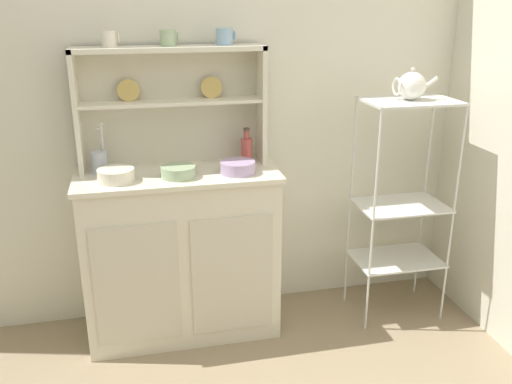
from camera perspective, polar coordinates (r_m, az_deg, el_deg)
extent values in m
cube|color=silver|center=(2.98, -8.66, 9.82)|extent=(3.84, 0.05, 2.50)
cube|color=silver|center=(2.98, -7.71, -6.33)|extent=(0.99, 0.42, 0.90)
cube|color=beige|center=(2.80, -12.13, -9.42)|extent=(0.41, 0.01, 0.63)
cube|color=beige|center=(2.83, -2.42, -8.59)|extent=(0.41, 0.01, 0.63)
cube|color=#EEE6CE|center=(2.81, -8.11, 1.77)|extent=(1.02, 0.45, 0.02)
cube|color=beige|center=(2.93, -8.76, 8.83)|extent=(0.95, 0.02, 0.61)
cube|color=silver|center=(2.86, -17.98, 7.83)|extent=(0.02, 0.18, 0.61)
cube|color=silver|center=(2.92, 0.54, 9.01)|extent=(0.02, 0.18, 0.61)
cube|color=silver|center=(2.85, -8.66, 9.14)|extent=(0.91, 0.16, 0.02)
cube|color=silver|center=(2.81, -8.94, 14.38)|extent=(0.95, 0.18, 0.02)
cylinder|color=#DBB760|center=(2.86, -13.00, 10.15)|extent=(0.11, 0.03, 0.11)
cylinder|color=#DBB760|center=(2.89, -4.60, 10.67)|extent=(0.11, 0.03, 0.11)
cylinder|color=silver|center=(2.93, 11.95, -3.44)|extent=(0.01, 0.01, 1.24)
cylinder|color=silver|center=(3.14, 19.62, -2.58)|extent=(0.01, 0.01, 1.24)
cylinder|color=silver|center=(3.19, 9.68, -1.34)|extent=(0.01, 0.01, 1.24)
cylinder|color=silver|center=(3.39, 16.91, -0.68)|extent=(0.01, 0.01, 1.24)
cube|color=silver|center=(2.99, 15.61, 9.01)|extent=(0.48, 0.33, 0.01)
cube|color=silver|center=(3.14, 14.67, -1.33)|extent=(0.48, 0.33, 0.01)
cube|color=silver|center=(3.27, 14.18, -6.66)|extent=(0.48, 0.33, 0.01)
cylinder|color=silver|center=(2.80, -14.91, 14.98)|extent=(0.07, 0.07, 0.08)
torus|color=silver|center=(2.80, -13.95, 15.14)|extent=(0.01, 0.04, 0.04)
cylinder|color=#9EB78E|center=(2.81, -9.07, 15.38)|extent=(0.08, 0.08, 0.08)
torus|color=#9EB78E|center=(2.81, -8.06, 15.51)|extent=(0.01, 0.04, 0.04)
cylinder|color=#8EB2D1|center=(2.84, -3.28, 15.69)|extent=(0.08, 0.08, 0.08)
torus|color=#8EB2D1|center=(2.85, -2.22, 15.80)|extent=(0.01, 0.05, 0.05)
cylinder|color=silver|center=(2.72, -14.22, 1.70)|extent=(0.18, 0.18, 0.06)
cylinder|color=#9EB78E|center=(2.73, -8.01, 2.10)|extent=(0.17, 0.17, 0.06)
cylinder|color=#B79ECC|center=(2.77, -1.89, 2.57)|extent=(0.18, 0.18, 0.06)
cylinder|color=#B74C47|center=(2.92, -0.97, 4.25)|extent=(0.06, 0.06, 0.13)
cylinder|color=#B74C47|center=(2.90, -0.98, 5.94)|extent=(0.03, 0.03, 0.04)
cylinder|color=#4C382D|center=(2.89, -0.99, 6.48)|extent=(0.03, 0.03, 0.01)
cylinder|color=#B2B7C6|center=(2.86, -15.80, 2.94)|extent=(0.08, 0.08, 0.11)
cylinder|color=silver|center=(2.86, -15.67, 4.52)|extent=(0.03, 0.02, 0.17)
ellipsoid|color=silver|center=(2.84, -15.84, 6.32)|extent=(0.02, 0.01, 0.01)
cylinder|color=silver|center=(2.86, -15.71, 4.54)|extent=(0.02, 0.02, 0.17)
ellipsoid|color=silver|center=(2.84, -15.88, 6.35)|extent=(0.02, 0.01, 0.01)
cylinder|color=silver|center=(2.84, -15.48, 4.69)|extent=(0.01, 0.04, 0.20)
ellipsoid|color=silver|center=(2.82, -15.68, 6.76)|extent=(0.02, 0.01, 0.01)
sphere|color=white|center=(2.98, 15.75, 10.47)|extent=(0.14, 0.14, 0.14)
sphere|color=silver|center=(2.97, 15.89, 12.02)|extent=(0.02, 0.02, 0.02)
cylinder|color=white|center=(3.03, 17.49, 10.64)|extent=(0.09, 0.02, 0.07)
torus|color=white|center=(2.94, 14.29, 10.49)|extent=(0.01, 0.09, 0.09)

